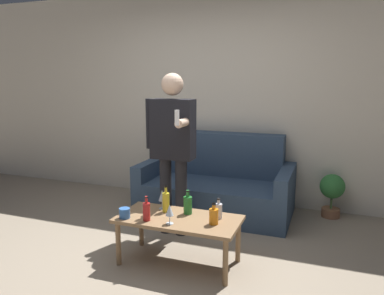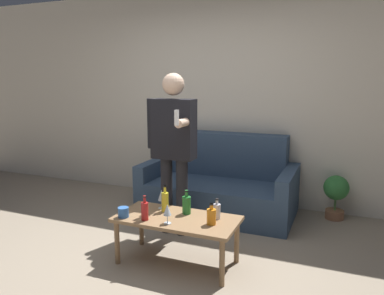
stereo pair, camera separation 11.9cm
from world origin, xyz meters
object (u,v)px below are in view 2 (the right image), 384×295
at_px(person_standing_front, 173,142).
at_px(couch, 220,185).
at_px(coffee_table, 177,223).
at_px(bottle_orange, 187,204).

bearing_deg(person_standing_front, couch, 73.94).
height_order(couch, coffee_table, couch).
distance_m(bottle_orange, person_standing_front, 0.74).
xyz_separation_m(couch, bottle_orange, (0.11, -1.28, 0.19)).
height_order(coffee_table, person_standing_front, person_standing_front).
xyz_separation_m(coffee_table, bottle_orange, (0.04, 0.12, 0.13)).
bearing_deg(coffee_table, bottle_orange, 70.79).
bearing_deg(couch, bottle_orange, -85.11).
relative_size(bottle_orange, person_standing_front, 0.13).
xyz_separation_m(couch, person_standing_front, (-0.23, -0.82, 0.65)).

